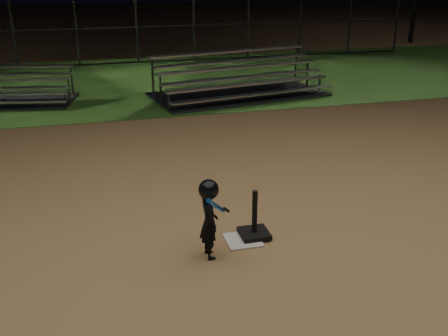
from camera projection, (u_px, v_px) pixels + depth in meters
The scene contains 8 objects.
ground at pixel (243, 241), 7.03m from camera, with size 80.00×80.00×0.00m, color #977144.
grass_strip at pixel (149, 81), 16.03m from camera, with size 60.00×8.00×0.01m, color #274F19.
home_plate at pixel (243, 240), 7.02m from camera, with size 0.45×0.45×0.02m, color beige.
batting_tee at pixel (254, 228), 7.08m from camera, with size 0.38×0.38×0.65m.
child_batter at pixel (209, 217), 6.47m from camera, with size 0.40×0.57×1.03m.
bleacher_left at pixel (3, 96), 13.58m from camera, with size 3.71×2.28×0.85m.
bleacher_right at pixel (239, 88), 14.26m from camera, with size 4.85×2.98×1.11m.
backstop_fence at pixel (137, 27), 18.27m from camera, with size 20.08×0.08×2.50m.
Camera 1 is at (-1.78, -5.92, 3.48)m, focal length 42.85 mm.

